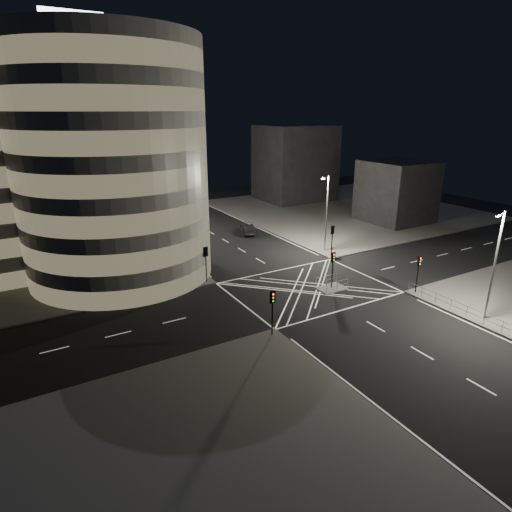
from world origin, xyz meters
TOP-DOWN VIEW (x-y plane):
  - ground at (0.00, 0.00)m, footprint 120.00×120.00m
  - sidewalk_far_right at (29.00, 27.00)m, footprint 42.00×42.00m
  - central_island at (2.00, -1.50)m, footprint 3.00×2.00m
  - office_tower_curved at (-20.74, 18.74)m, footprint 30.00×29.00m
  - office_block_rear at (-22.00, 42.00)m, footprint 24.00×16.00m
  - building_right_far at (26.00, 40.00)m, footprint 14.00×12.00m
  - building_right_near at (30.00, 16.00)m, footprint 10.00×10.00m
  - building_far_end at (-4.00, 58.00)m, footprint 18.00×8.00m
  - tree_a at (-10.50, 9.00)m, footprint 4.66×4.66m
  - tree_b at (-10.50, 15.00)m, footprint 4.39×4.39m
  - tree_c at (-10.50, 21.00)m, footprint 3.83×3.83m
  - tree_d at (-10.50, 27.00)m, footprint 4.34×4.34m
  - tree_e at (-10.50, 33.00)m, footprint 4.15×4.15m
  - traffic_signal_fl at (-8.80, 6.80)m, footprint 0.55×0.22m
  - traffic_signal_nl at (-8.80, -6.80)m, footprint 0.55×0.22m
  - traffic_signal_fr at (8.80, 6.80)m, footprint 0.55×0.22m
  - traffic_signal_nr at (8.80, -6.80)m, footprint 0.55×0.22m
  - traffic_signal_island at (2.00, -1.50)m, footprint 0.55×0.22m
  - street_lamp_left_near at (-9.44, 12.00)m, footprint 1.25×0.25m
  - street_lamp_left_far at (-9.44, 30.00)m, footprint 1.25×0.25m
  - street_lamp_right_far at (9.44, 9.00)m, footprint 1.25×0.25m
  - street_lamp_right_near at (9.44, -14.00)m, footprint 1.25×0.25m
  - railing_near_right at (8.30, -12.15)m, footprint 0.06×11.70m
  - railing_island_south at (2.00, -2.40)m, footprint 2.80×0.06m
  - railing_island_north at (2.00, -0.60)m, footprint 2.80×0.06m
  - sedan at (4.55, 21.57)m, footprint 2.98×4.88m

SIDE VIEW (x-z plane):
  - ground at x=0.00m, z-range 0.00..0.00m
  - sidewalk_far_right at x=29.00m, z-range 0.00..0.15m
  - central_island at x=2.00m, z-range 0.00..0.15m
  - railing_near_right at x=8.30m, z-range 0.15..1.25m
  - railing_island_south at x=2.00m, z-range 0.15..1.25m
  - railing_island_north at x=2.00m, z-range 0.15..1.25m
  - sedan at x=4.55m, z-range 0.00..1.52m
  - traffic_signal_fl at x=-8.80m, z-range 0.91..4.91m
  - traffic_signal_nl at x=-8.80m, z-range 0.91..4.91m
  - traffic_signal_fr at x=8.80m, z-range 0.91..4.91m
  - traffic_signal_nr at x=8.80m, z-range 0.91..4.91m
  - traffic_signal_island at x=2.00m, z-range 0.91..4.91m
  - tree_e at x=-10.50m, z-range 1.19..8.08m
  - tree_a at x=-10.50m, z-range 1.19..8.65m
  - tree_c at x=-10.50m, z-range 1.44..8.46m
  - building_right_near at x=30.00m, z-range 0.15..10.15m
  - tree_b at x=-10.50m, z-range 1.43..9.07m
  - tree_d at x=-10.50m, z-range 1.55..9.38m
  - street_lamp_left_near at x=-9.44m, z-range 0.54..10.54m
  - street_lamp_left_far at x=-9.44m, z-range 0.54..10.54m
  - street_lamp_right_far at x=9.44m, z-range 0.54..10.54m
  - street_lamp_right_near at x=9.44m, z-range 0.54..10.54m
  - building_right_far at x=26.00m, z-range 0.15..15.15m
  - building_far_end at x=-4.00m, z-range 0.00..18.00m
  - office_block_rear at x=-22.00m, z-range 0.15..22.15m
  - office_tower_curved at x=-20.74m, z-range -0.95..26.25m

